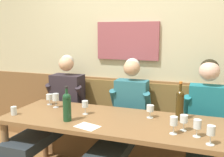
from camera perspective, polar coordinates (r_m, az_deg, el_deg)
The scene contains 19 objects.
room_wall_back at distance 3.34m, azimuth 4.99°, elevation 7.32°, with size 6.80×0.12×2.80m.
wood_wainscot_panel at distance 3.45m, azimuth 4.52°, elevation -8.10°, with size 6.80×0.03×0.97m, color brown.
wall_bench at distance 3.34m, azimuth 3.50°, elevation -12.48°, with size 2.42×0.42×0.94m.
dining_table at distance 2.61m, azimuth -0.57°, elevation -10.38°, with size 2.12×0.81×0.73m.
person_right_seat at distance 3.25m, azimuth -12.44°, elevation -7.04°, with size 0.51×1.24×1.27m.
person_left_seat at distance 2.88m, azimuth 2.36°, elevation -9.19°, with size 0.49×1.23×1.26m.
person_center_left_seat at distance 2.77m, azimuth 19.79°, elevation -10.20°, with size 0.49×1.24×1.28m.
wine_bottle_green_tall at distance 2.60m, azimuth 14.56°, elevation -5.34°, with size 0.07×0.07×0.38m.
wine_bottle_amber_mid at distance 2.52m, azimuth -9.78°, elevation -5.91°, with size 0.08×0.08×0.34m.
wine_glass_right_end at distance 2.61m, azimuth 8.32°, elevation -6.59°, with size 0.07×0.07×0.13m.
wine_glass_near_bucket at distance 2.70m, azimuth -5.88°, elevation -5.64°, with size 0.06×0.06×0.14m.
wine_glass_center_rear at distance 2.34m, azimuth 15.38°, elevation -8.63°, with size 0.07×0.07×0.14m.
wine_glass_left_end at distance 2.24m, azimuth 18.08°, elevation -9.59°, with size 0.06×0.06×0.15m.
wine_glass_mid_left at distance 3.12m, azimuth -13.49°, elevation -3.99°, with size 0.07×0.07×0.12m.
wine_glass_center_front at distance 2.99m, azimuth -12.18°, elevation -4.15°, with size 0.07×0.07×0.16m.
wine_glass_by_bottle at distance 2.12m, azimuth 20.75°, elevation -10.67°, with size 0.06×0.06×0.15m.
wine_glass_mid_right at distance 2.25m, azimuth 13.31°, elevation -9.20°, with size 0.06×0.06×0.15m.
water_tumbler_left at distance 2.87m, azimuth -20.60°, elevation -6.58°, with size 0.06×0.06×0.09m, color silver.
tasting_sheet_left_guest at distance 2.39m, azimuth -5.37°, elevation -10.36°, with size 0.21×0.15×0.00m, color white.
Camera 1 is at (0.85, -2.13, 1.57)m, focal length 41.98 mm.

